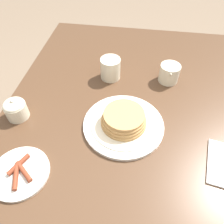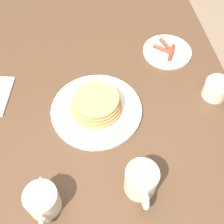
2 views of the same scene
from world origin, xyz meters
The scene contains 7 objects.
ground_plane centered at (0.00, 0.00, 0.00)m, with size 8.00×8.00×0.00m, color #7A6651.
dining_table centered at (0.00, 0.00, 0.64)m, with size 1.43×0.96×0.75m.
pancake_plate centered at (0.02, 0.03, 0.77)m, with size 0.28×0.28×0.06m.
side_plate_bacon centered at (-0.20, 0.31, 0.75)m, with size 0.17×0.17×0.02m.
coffee_mug centered at (0.28, 0.12, 0.79)m, with size 0.11×0.08×0.09m.
creamer_pitcher centered at (0.29, -0.13, 0.79)m, with size 0.12×0.08×0.09m.
sugar_bowl centered at (0.01, 0.41, 0.79)m, with size 0.08×0.08×0.08m.
Camera 2 is at (0.52, 0.01, 1.45)m, focal length 45.00 mm.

